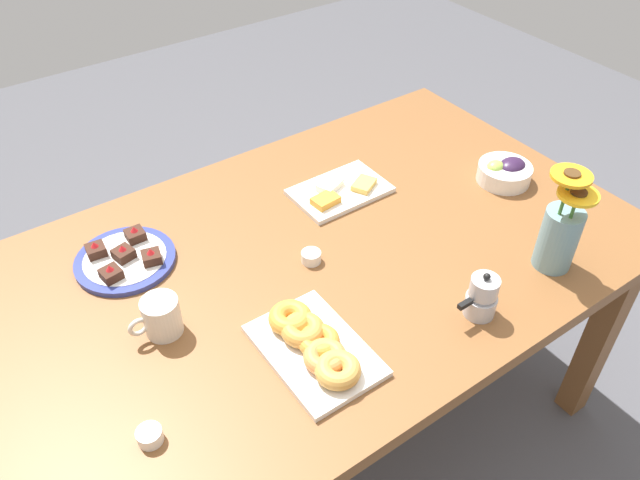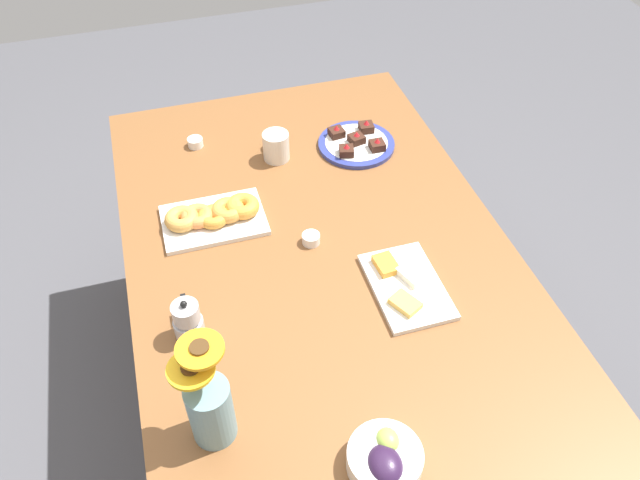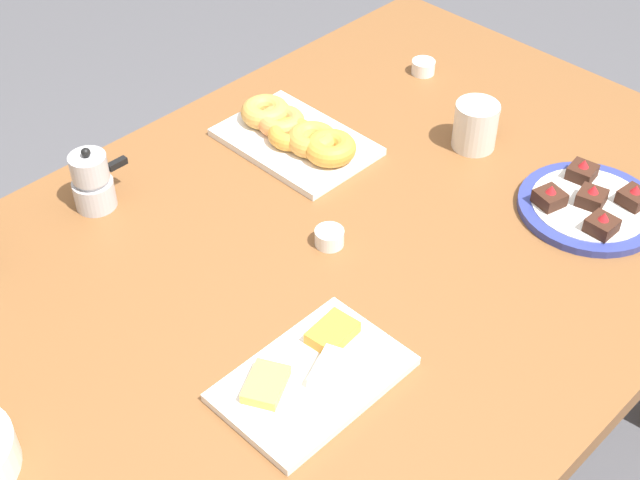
{
  "view_description": "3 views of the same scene",
  "coord_description": "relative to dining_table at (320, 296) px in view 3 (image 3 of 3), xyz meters",
  "views": [
    {
      "loc": [
        0.66,
        0.94,
        1.77
      ],
      "look_at": [
        0.0,
        0.0,
        0.78
      ],
      "focal_mm": 35.0,
      "sensor_mm": 36.0,
      "label": 1
    },
    {
      "loc": [
        -1.09,
        0.33,
        1.93
      ],
      "look_at": [
        0.0,
        0.0,
        0.78
      ],
      "focal_mm": 35.0,
      "sensor_mm": 36.0,
      "label": 2
    },
    {
      "loc": [
        -0.74,
        -0.73,
        1.71
      ],
      "look_at": [
        0.0,
        0.0,
        0.78
      ],
      "focal_mm": 50.0,
      "sensor_mm": 36.0,
      "label": 3
    }
  ],
  "objects": [
    {
      "name": "croissant_platter",
      "position": [
        0.19,
        0.25,
        0.11
      ],
      "size": [
        0.19,
        0.28,
        0.05
      ],
      "color": "white",
      "rests_on": "dining_table"
    },
    {
      "name": "cheese_platter",
      "position": [
        -0.18,
        -0.17,
        0.1
      ],
      "size": [
        0.26,
        0.17,
        0.03
      ],
      "color": "white",
      "rests_on": "dining_table"
    },
    {
      "name": "jam_cup_berry",
      "position": [
        0.55,
        0.25,
        0.1
      ],
      "size": [
        0.05,
        0.05,
        0.03
      ],
      "color": "white",
      "rests_on": "dining_table"
    },
    {
      "name": "coffee_mug",
      "position": [
        0.42,
        0.01,
        0.13
      ],
      "size": [
        0.12,
        0.08,
        0.09
      ],
      "color": "beige",
      "rests_on": "dining_table"
    },
    {
      "name": "dining_table",
      "position": [
        0.0,
        0.0,
        0.0
      ],
      "size": [
        1.6,
        1.0,
        0.74
      ],
      "color": "brown",
      "rests_on": "ground_plane"
    },
    {
      "name": "jam_cup_honey",
      "position": [
        0.04,
        0.01,
        0.1
      ],
      "size": [
        0.05,
        0.05,
        0.03
      ],
      "color": "white",
      "rests_on": "dining_table"
    },
    {
      "name": "dessert_plate",
      "position": [
        0.41,
        -0.24,
        0.1
      ],
      "size": [
        0.24,
        0.24,
        0.05
      ],
      "color": "navy",
      "rests_on": "dining_table"
    },
    {
      "name": "moka_pot",
      "position": [
        -0.17,
        0.37,
        0.13
      ],
      "size": [
        0.11,
        0.07,
        0.12
      ],
      "color": "#B7B7BC",
      "rests_on": "dining_table"
    }
  ]
}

